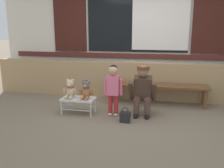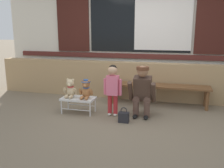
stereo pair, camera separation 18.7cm
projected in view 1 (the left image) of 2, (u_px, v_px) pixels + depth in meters
name	position (u px, v px, depth m)	size (l,w,h in m)	color
ground_plane	(123.00, 119.00, 4.32)	(60.00, 60.00, 0.00)	#756651
brick_low_wall	(134.00, 80.00, 5.59)	(6.80, 0.25, 0.85)	tan
shop_facade	(138.00, 18.00, 5.77)	(6.94, 0.26, 3.69)	silver
wooden_bench_long	(157.00, 87.00, 5.14)	(2.10, 0.40, 0.44)	brown
small_display_bench	(78.00, 100.00, 4.61)	(0.64, 0.36, 0.30)	silver
teddy_bear_plain	(70.00, 89.00, 4.60)	(0.28, 0.26, 0.36)	#CCB289
teddy_bear_with_hat	(86.00, 90.00, 4.53)	(0.28, 0.27, 0.36)	#A86B3D
child_standing	(113.00, 85.00, 4.41)	(0.35, 0.18, 0.96)	#B7282D
adult_crouching	(143.00, 90.00, 4.45)	(0.50, 0.49, 0.95)	brown
handbag_on_ground	(125.00, 117.00, 4.19)	(0.18, 0.11, 0.27)	#232328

